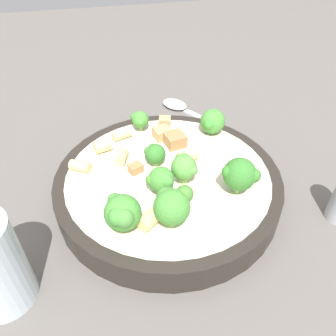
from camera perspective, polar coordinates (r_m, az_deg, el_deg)
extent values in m
plane|color=#5B5651|center=(0.45, 0.00, -4.50)|extent=(2.00, 2.00, 0.00)
cylinder|color=#28231E|center=(0.44, 0.00, -2.81)|extent=(0.30, 0.30, 0.04)
cylinder|color=beige|center=(0.43, 0.00, -1.32)|extent=(0.27, 0.27, 0.01)
torus|color=#28231E|center=(0.43, 0.00, -1.22)|extent=(0.29, 0.29, 0.00)
cylinder|color=#93B766|center=(0.41, 2.72, -1.71)|extent=(0.01, 0.01, 0.01)
sphere|color=#569942|center=(0.40, 2.79, 0.10)|extent=(0.03, 0.03, 0.03)
sphere|color=#538B40|center=(0.41, 2.84, 1.53)|extent=(0.02, 0.02, 0.02)
sphere|color=#568944|center=(0.40, 4.25, -0.42)|extent=(0.01, 0.01, 0.01)
sphere|color=#569141|center=(0.41, 2.13, 1.42)|extent=(0.02, 0.02, 0.02)
cylinder|color=#9EC175|center=(0.44, -2.16, 1.10)|extent=(0.01, 0.01, 0.01)
sphere|color=#387A2D|center=(0.43, -2.20, 2.45)|extent=(0.03, 0.03, 0.03)
sphere|color=#377B2E|center=(0.44, -2.55, 3.36)|extent=(0.01, 0.01, 0.01)
sphere|color=#3A7A2F|center=(0.43, -3.31, 2.90)|extent=(0.01, 0.01, 0.01)
cylinder|color=#93B766|center=(0.40, -1.19, -3.68)|extent=(0.01, 0.01, 0.01)
sphere|color=#478E38|center=(0.39, -1.22, -2.06)|extent=(0.03, 0.03, 0.03)
sphere|color=#458D3A|center=(0.38, -0.22, -2.32)|extent=(0.02, 0.02, 0.02)
sphere|color=#487F31|center=(0.39, -3.01, -2.11)|extent=(0.01, 0.01, 0.01)
cylinder|color=#84AD60|center=(0.41, 11.96, -3.26)|extent=(0.01, 0.01, 0.02)
sphere|color=#387A2D|center=(0.39, 12.36, -1.06)|extent=(0.04, 0.04, 0.04)
sphere|color=#39782C|center=(0.39, 14.64, -1.27)|extent=(0.02, 0.02, 0.02)
sphere|color=#367F2A|center=(0.39, 10.37, -0.66)|extent=(0.01, 0.01, 0.01)
cylinder|color=#93B766|center=(0.51, 7.61, 6.50)|extent=(0.01, 0.01, 0.01)
sphere|color=#478E38|center=(0.50, 7.77, 8.05)|extent=(0.04, 0.04, 0.04)
sphere|color=#3F8639|center=(0.51, 8.33, 9.02)|extent=(0.02, 0.02, 0.02)
sphere|color=#419034|center=(0.49, 7.17, 7.61)|extent=(0.02, 0.02, 0.02)
sphere|color=#3D8337|center=(0.49, 7.45, 7.69)|extent=(0.02, 0.02, 0.02)
cylinder|color=#9EC175|center=(0.36, -7.63, -9.74)|extent=(0.01, 0.01, 0.01)
sphere|color=#478E38|center=(0.35, -7.90, -7.73)|extent=(0.04, 0.04, 0.04)
sphere|color=#438037|center=(0.35, -9.25, -5.57)|extent=(0.02, 0.02, 0.02)
sphere|color=#4A893A|center=(0.34, -7.64, -8.60)|extent=(0.02, 0.02, 0.02)
sphere|color=#438C37|center=(0.34, -8.69, -8.36)|extent=(0.02, 0.02, 0.02)
cylinder|color=#84AD60|center=(0.51, -4.75, 7.07)|extent=(0.01, 0.01, 0.01)
sphere|color=#478E38|center=(0.50, -4.84, 8.40)|extent=(0.03, 0.03, 0.03)
sphere|color=#418530|center=(0.50, -5.85, 8.84)|extent=(0.01, 0.01, 0.01)
sphere|color=#4A7B38|center=(0.51, -4.32, 9.04)|extent=(0.01, 0.01, 0.01)
sphere|color=#49903A|center=(0.49, -4.79, 8.01)|extent=(0.01, 0.01, 0.01)
cylinder|color=#9EC175|center=(0.36, 0.65, -9.05)|extent=(0.01, 0.01, 0.02)
sphere|color=#478E38|center=(0.35, 0.68, -6.82)|extent=(0.04, 0.04, 0.04)
sphere|color=#477B33|center=(0.35, -0.05, -4.71)|extent=(0.02, 0.02, 0.02)
sphere|color=#467D32|center=(0.35, 2.41, -4.63)|extent=(0.02, 0.02, 0.02)
sphere|color=#448435|center=(0.35, -0.41, -4.92)|extent=(0.02, 0.02, 0.02)
cylinder|color=#E0C67F|center=(0.47, -11.37, 3.78)|extent=(0.03, 0.02, 0.02)
cylinder|color=#E0C67F|center=(0.49, -8.07, 5.77)|extent=(0.03, 0.02, 0.01)
cylinder|color=#E0C67F|center=(0.45, -8.08, 1.97)|extent=(0.02, 0.03, 0.01)
cylinder|color=#E0C67F|center=(0.45, 3.39, 2.12)|extent=(0.03, 0.02, 0.02)
cylinder|color=#E0C67F|center=(0.36, -3.38, -8.98)|extent=(0.03, 0.03, 0.02)
cylinder|color=#E0C67F|center=(0.45, -15.05, 0.34)|extent=(0.03, 0.03, 0.01)
cube|color=#A87A4C|center=(0.43, -5.67, -0.04)|extent=(0.02, 0.02, 0.01)
cube|color=tan|center=(0.49, -1.05, 6.07)|extent=(0.03, 0.03, 0.02)
cube|color=#A87A4C|center=(0.47, 1.21, 4.95)|extent=(0.03, 0.03, 0.02)
cube|color=tan|center=(0.52, -0.56, 8.01)|extent=(0.02, 0.02, 0.01)
cube|color=silver|center=(0.60, 7.07, 8.19)|extent=(0.07, 0.10, 0.01)
ellipsoid|color=silver|center=(0.65, 1.17, 11.05)|extent=(0.06, 0.06, 0.01)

